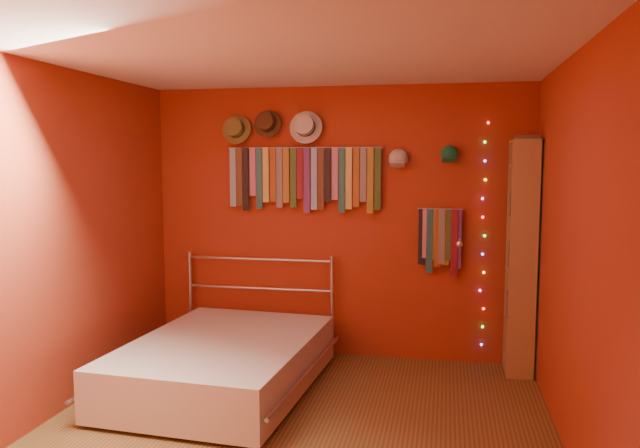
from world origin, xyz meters
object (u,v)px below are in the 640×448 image
Objects in this scene: tie_rack at (304,176)px; bookshelf at (527,257)px; reading_lamp at (459,243)px; bed at (223,362)px.

tie_rack is 0.72× the size of bookshelf.
tie_rack reaches higher than reading_lamp.
reading_lamp is at bearing -180.00° from bookshelf.
bed is at bearing -112.52° from tie_rack.
bookshelf reaches higher than reading_lamp.
tie_rack is at bearing 175.50° from bookshelf.
tie_rack is 5.13× the size of reading_lamp.
reading_lamp is 0.14× the size of bookshelf.
bookshelf is (1.97, -0.15, -0.67)m from tie_rack.
tie_rack is 1.84m from bed.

